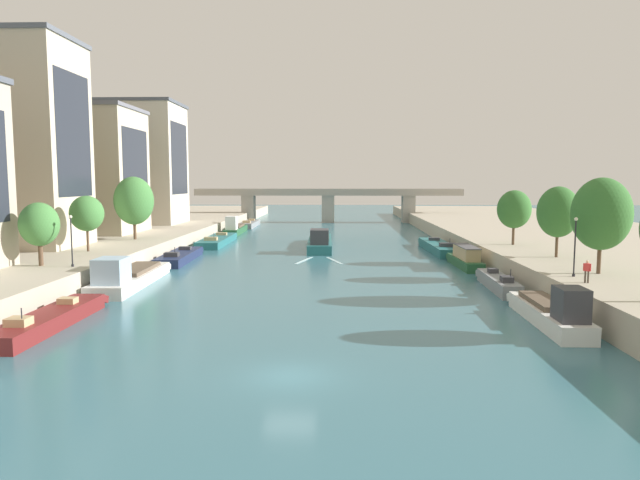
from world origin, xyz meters
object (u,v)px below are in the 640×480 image
moored_boat_left_midway (235,228)px  moored_boat_right_downstream (498,282)px  moored_boat_left_near (249,224)px  moored_boat_right_gap_after (551,312)px  barge_midriver (320,242)px  lamppost_left_bank (71,238)px  moored_boat_left_far (217,240)px  moored_boat_right_upstream (439,247)px  lamppost_right_bank (575,244)px  tree_left_distant (134,201)px  moored_boat_left_gap_after (50,319)px  tree_right_second (601,214)px  tree_right_nearest (558,212)px  tree_right_third (514,209)px  moored_boat_left_second (129,276)px  tree_left_third (87,214)px  tree_left_past_mid (39,224)px  person_on_quay (587,270)px  moored_boat_left_end (180,256)px  moored_boat_right_far (465,258)px  bridge_far (328,201)px

moored_boat_left_midway → moored_boat_right_downstream: size_ratio=1.35×
moored_boat_left_near → moored_boat_right_gap_after: bearing=-68.1°
barge_midriver → lamppost_left_bank: size_ratio=4.37×
moored_boat_left_far → moored_boat_right_upstream: size_ratio=1.04×
moored_boat_left_near → moored_boat_right_downstream: (32.44, -67.82, 0.04)m
lamppost_right_bank → moored_boat_left_midway: bearing=121.9°
moored_boat_left_midway → moored_boat_right_upstream: size_ratio=0.87×
tree_left_distant → moored_boat_right_upstream: bearing=10.5°
moored_boat_left_gap_after → moored_boat_left_far: size_ratio=0.77×
moored_boat_right_downstream → tree_right_second: tree_right_second is taller
barge_midriver → tree_right_nearest: 35.04m
moored_boat_right_upstream → moored_boat_left_near: bearing=128.0°
moored_boat_left_far → tree_right_third: tree_right_third is taller
moored_boat_right_downstream → tree_right_second: 10.33m
lamppost_right_bank → tree_right_second: bearing=30.1°
moored_boat_right_upstream → tree_right_second: size_ratio=2.18×
moored_boat_left_midway → moored_boat_left_near: (0.11, 15.92, -0.41)m
tree_left_distant → tree_right_second: (45.56, -24.96, -0.10)m
moored_boat_left_gap_after → lamppost_right_bank: (36.53, 7.71, 4.16)m
tree_right_third → lamppost_right_bank: 22.00m
barge_midriver → moored_boat_right_upstream: (16.07, -3.20, -0.34)m
tree_right_second → barge_midriver: bearing=123.0°
moored_boat_left_far → moored_boat_right_downstream: bearing=-47.5°
tree_left_distant → tree_right_third: size_ratio=1.25×
tree_left_distant → tree_right_nearest: (45.94, -15.22, -0.48)m
tree_right_third → moored_boat_left_gap_after: bearing=-142.5°
moored_boat_right_gap_after → moored_boat_right_upstream: (-0.45, 39.76, -0.33)m
moored_boat_right_downstream → tree_right_nearest: bearing=34.3°
barge_midriver → moored_boat_left_second: (-16.26, -29.92, -0.02)m
moored_boat_left_second → barge_midriver: bearing=61.5°
moored_boat_right_gap_after → tree_right_second: bearing=50.0°
moored_boat_left_gap_after → tree_right_second: 40.59m
moored_boat_right_downstream → tree_left_third: (-39.78, 7.64, 5.53)m
moored_boat_right_upstream → lamppost_right_bank: lamppost_right_bank is taller
moored_boat_left_far → moored_boat_right_downstream: (32.22, -35.16, 0.07)m
moored_boat_right_downstream → tree_left_past_mid: 39.85m
moored_boat_left_far → lamppost_left_bank: size_ratio=3.89×
moored_boat_right_downstream → moored_boat_right_upstream: size_ratio=0.65×
barge_midriver → person_on_quay: 44.43m
moored_boat_left_far → tree_right_third: bearing=-27.6°
tree_left_distant → tree_right_third: tree_left_distant is taller
moored_boat_left_end → person_on_quay: bearing=-35.7°
lamppost_right_bank → moored_boat_right_far: bearing=101.3°
moored_boat_right_upstream → tree_right_nearest: 24.24m
moored_boat_left_far → tree_left_third: (-7.57, -27.52, 5.59)m
tree_right_nearest → person_on_quay: (-3.07, -13.94, -3.37)m
moored_boat_left_second → bridge_far: (16.48, 80.46, 3.93)m
tree_left_third → moored_boat_right_downstream: bearing=-10.9°
moored_boat_right_downstream → tree_left_third: 40.89m
person_on_quay → moored_boat_right_far: bearing=99.5°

